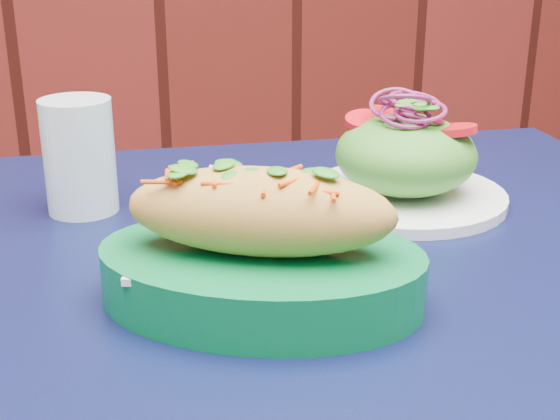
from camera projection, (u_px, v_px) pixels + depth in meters
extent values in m
cube|color=black|center=(355.00, 270.00, 0.74)|extent=(0.85, 0.85, 0.03)
cylinder|color=black|center=(487.00, 380.00, 1.23)|extent=(0.04, 0.04, 0.72)
cube|color=white|center=(261.00, 255.00, 0.63)|extent=(0.23, 0.17, 0.01)
ellipsoid|color=gold|center=(261.00, 211.00, 0.61)|extent=(0.23, 0.17, 0.07)
cylinder|color=white|center=(403.00, 196.00, 0.87)|extent=(0.23, 0.23, 0.01)
ellipsoid|color=#4C992D|center=(406.00, 155.00, 0.85)|extent=(0.15, 0.15, 0.09)
cylinder|color=red|center=(456.00, 125.00, 0.82)|extent=(0.05, 0.05, 0.01)
cylinder|color=red|center=(366.00, 117.00, 0.86)|extent=(0.05, 0.05, 0.01)
cylinder|color=red|center=(391.00, 111.00, 0.88)|extent=(0.05, 0.05, 0.01)
torus|color=#811C54|center=(408.00, 112.00, 0.83)|extent=(0.06, 0.06, 0.01)
torus|color=#811C54|center=(408.00, 108.00, 0.83)|extent=(0.06, 0.06, 0.01)
torus|color=#811C54|center=(409.00, 105.00, 0.83)|extent=(0.06, 0.06, 0.01)
torus|color=#811C54|center=(409.00, 101.00, 0.83)|extent=(0.06, 0.06, 0.01)
torus|color=#811C54|center=(409.00, 97.00, 0.83)|extent=(0.06, 0.06, 0.01)
torus|color=#811C54|center=(409.00, 93.00, 0.83)|extent=(0.06, 0.06, 0.01)
cylinder|color=silver|center=(79.00, 156.00, 0.82)|extent=(0.08, 0.08, 0.12)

